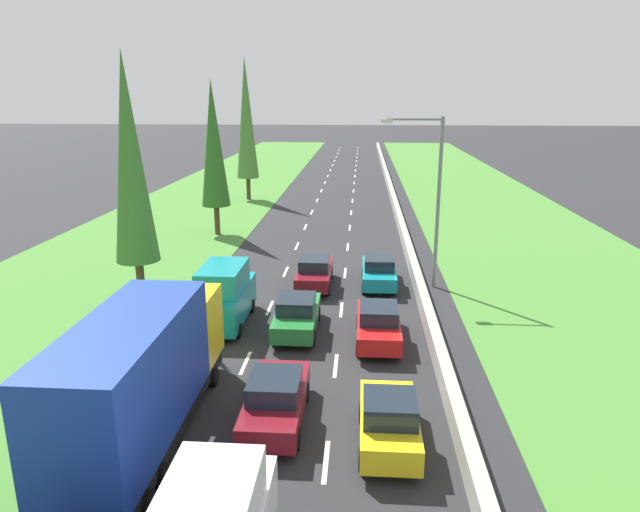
{
  "coord_description": "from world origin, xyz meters",
  "views": [
    {
      "loc": [
        2.6,
        0.94,
        9.99
      ],
      "look_at": [
        0.03,
        36.45,
        0.04
      ],
      "focal_mm": 32.27,
      "sensor_mm": 36.0,
      "label": 1
    }
  ],
  "objects_px": {
    "yellow_hatchback_right_lane": "(389,421)",
    "maroon_sedan_centre_lane_fourth": "(315,272)",
    "blue_box_truck_left_lane": "(143,374)",
    "poplar_tree_second": "(130,160)",
    "poplar_tree_fourth": "(246,119)",
    "teal_van_left_lane": "(225,295)",
    "poplar_tree_third": "(213,144)",
    "street_light_mast": "(432,191)",
    "red_sedan_right_lane": "(378,324)",
    "green_sedan_centre_lane": "(297,314)",
    "maroon_sedan_centre_lane": "(276,399)",
    "teal_sedan_right_lane": "(379,271)"
  },
  "relations": [
    {
      "from": "teal_van_left_lane",
      "to": "teal_sedan_right_lane",
      "type": "bearing_deg",
      "value": 40.54
    },
    {
      "from": "green_sedan_centre_lane",
      "to": "teal_sedan_right_lane",
      "type": "xyz_separation_m",
      "value": [
        3.73,
        6.65,
        0.0
      ]
    },
    {
      "from": "teal_van_left_lane",
      "to": "poplar_tree_second",
      "type": "bearing_deg",
      "value": 152.59
    },
    {
      "from": "green_sedan_centre_lane",
      "to": "poplar_tree_third",
      "type": "xyz_separation_m",
      "value": [
        -7.94,
        17.85,
        5.82
      ]
    },
    {
      "from": "blue_box_truck_left_lane",
      "to": "maroon_sedan_centre_lane_fourth",
      "type": "distance_m",
      "value": 15.3
    },
    {
      "from": "red_sedan_right_lane",
      "to": "poplar_tree_third",
      "type": "height_order",
      "value": "poplar_tree_third"
    },
    {
      "from": "yellow_hatchback_right_lane",
      "to": "street_light_mast",
      "type": "height_order",
      "value": "street_light_mast"
    },
    {
      "from": "yellow_hatchback_right_lane",
      "to": "maroon_sedan_centre_lane_fourth",
      "type": "bearing_deg",
      "value": 103.04
    },
    {
      "from": "yellow_hatchback_right_lane",
      "to": "poplar_tree_fourth",
      "type": "bearing_deg",
      "value": 106.43
    },
    {
      "from": "maroon_sedan_centre_lane_fourth",
      "to": "yellow_hatchback_right_lane",
      "type": "bearing_deg",
      "value": -76.96
    },
    {
      "from": "blue_box_truck_left_lane",
      "to": "poplar_tree_fourth",
      "type": "height_order",
      "value": "poplar_tree_fourth"
    },
    {
      "from": "poplar_tree_third",
      "to": "poplar_tree_second",
      "type": "bearing_deg",
      "value": -90.79
    },
    {
      "from": "teal_sedan_right_lane",
      "to": "poplar_tree_second",
      "type": "relative_size",
      "value": 0.37
    },
    {
      "from": "yellow_hatchback_right_lane",
      "to": "poplar_tree_second",
      "type": "relative_size",
      "value": 0.32
    },
    {
      "from": "yellow_hatchback_right_lane",
      "to": "poplar_tree_third",
      "type": "distance_m",
      "value": 29.18
    },
    {
      "from": "red_sedan_right_lane",
      "to": "poplar_tree_third",
      "type": "distance_m",
      "value": 22.65
    },
    {
      "from": "green_sedan_centre_lane",
      "to": "poplar_tree_second",
      "type": "bearing_deg",
      "value": 158.97
    },
    {
      "from": "blue_box_truck_left_lane",
      "to": "poplar_tree_fourth",
      "type": "distance_m",
      "value": 41.98
    },
    {
      "from": "maroon_sedan_centre_lane_fourth",
      "to": "teal_van_left_lane",
      "type": "xyz_separation_m",
      "value": [
        -3.57,
        -5.62,
        0.59
      ]
    },
    {
      "from": "poplar_tree_fourth",
      "to": "street_light_mast",
      "type": "xyz_separation_m",
      "value": [
        14.85,
        -26.12,
        -2.62
      ]
    },
    {
      "from": "red_sedan_right_lane",
      "to": "poplar_tree_fourth",
      "type": "height_order",
      "value": "poplar_tree_fourth"
    },
    {
      "from": "blue_box_truck_left_lane",
      "to": "poplar_tree_fourth",
      "type": "bearing_deg",
      "value": 96.82
    },
    {
      "from": "teal_van_left_lane",
      "to": "poplar_tree_third",
      "type": "bearing_deg",
      "value": 105.06
    },
    {
      "from": "red_sedan_right_lane",
      "to": "maroon_sedan_centre_lane_fourth",
      "type": "relative_size",
      "value": 1.0
    },
    {
      "from": "green_sedan_centre_lane",
      "to": "red_sedan_right_lane",
      "type": "xyz_separation_m",
      "value": [
        3.51,
        -0.81,
        0.0
      ]
    },
    {
      "from": "green_sedan_centre_lane",
      "to": "poplar_tree_fourth",
      "type": "height_order",
      "value": "poplar_tree_fourth"
    },
    {
      "from": "poplar_tree_third",
      "to": "street_light_mast",
      "type": "bearing_deg",
      "value": -38.0
    },
    {
      "from": "green_sedan_centre_lane",
      "to": "poplar_tree_third",
      "type": "height_order",
      "value": "poplar_tree_third"
    },
    {
      "from": "poplar_tree_second",
      "to": "poplar_tree_third",
      "type": "distance_m",
      "value": 14.72
    },
    {
      "from": "maroon_sedan_centre_lane",
      "to": "yellow_hatchback_right_lane",
      "type": "distance_m",
      "value": 3.65
    },
    {
      "from": "blue_box_truck_left_lane",
      "to": "red_sedan_right_lane",
      "type": "height_order",
      "value": "blue_box_truck_left_lane"
    },
    {
      "from": "teal_van_left_lane",
      "to": "poplar_tree_second",
      "type": "xyz_separation_m",
      "value": [
        -4.84,
        2.51,
        5.7
      ]
    },
    {
      "from": "maroon_sedan_centre_lane",
      "to": "blue_box_truck_left_lane",
      "type": "bearing_deg",
      "value": -161.05
    },
    {
      "from": "green_sedan_centre_lane",
      "to": "blue_box_truck_left_lane",
      "type": "xyz_separation_m",
      "value": [
        -3.55,
        -8.52,
        1.37
      ]
    },
    {
      "from": "yellow_hatchback_right_lane",
      "to": "poplar_tree_fourth",
      "type": "xyz_separation_m",
      "value": [
        -12.11,
        41.09,
        7.01
      ]
    },
    {
      "from": "yellow_hatchback_right_lane",
      "to": "teal_sedan_right_lane",
      "type": "bearing_deg",
      "value": 89.62
    },
    {
      "from": "maroon_sedan_centre_lane",
      "to": "blue_box_truck_left_lane",
      "type": "height_order",
      "value": "blue_box_truck_left_lane"
    },
    {
      "from": "maroon_sedan_centre_lane",
      "to": "maroon_sedan_centre_lane_fourth",
      "type": "height_order",
      "value": "same"
    },
    {
      "from": "teal_sedan_right_lane",
      "to": "poplar_tree_second",
      "type": "distance_m",
      "value": 13.89
    },
    {
      "from": "red_sedan_right_lane",
      "to": "green_sedan_centre_lane",
      "type": "bearing_deg",
      "value": 167.01
    },
    {
      "from": "poplar_tree_fourth",
      "to": "green_sedan_centre_lane",
      "type": "bearing_deg",
      "value": -75.49
    },
    {
      "from": "maroon_sedan_centre_lane_fourth",
      "to": "poplar_tree_third",
      "type": "xyz_separation_m",
      "value": [
        -8.2,
        11.61,
        5.82
      ]
    },
    {
      "from": "green_sedan_centre_lane",
      "to": "red_sedan_right_lane",
      "type": "relative_size",
      "value": 1.0
    },
    {
      "from": "teal_van_left_lane",
      "to": "poplar_tree_third",
      "type": "relative_size",
      "value": 0.44
    },
    {
      "from": "blue_box_truck_left_lane",
      "to": "teal_sedan_right_lane",
      "type": "bearing_deg",
      "value": 64.36
    },
    {
      "from": "yellow_hatchback_right_lane",
      "to": "teal_van_left_lane",
      "type": "height_order",
      "value": "teal_van_left_lane"
    },
    {
      "from": "poplar_tree_third",
      "to": "blue_box_truck_left_lane",
      "type": "bearing_deg",
      "value": -80.53
    },
    {
      "from": "red_sedan_right_lane",
      "to": "poplar_tree_second",
      "type": "xyz_separation_m",
      "value": [
        -11.66,
        3.94,
        6.28
      ]
    },
    {
      "from": "blue_box_truck_left_lane",
      "to": "poplar_tree_second",
      "type": "bearing_deg",
      "value": 111.54
    },
    {
      "from": "green_sedan_centre_lane",
      "to": "poplar_tree_second",
      "type": "height_order",
      "value": "poplar_tree_second"
    }
  ]
}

